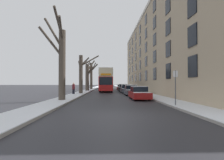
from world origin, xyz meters
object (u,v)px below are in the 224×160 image
(parked_car_0, at_px, (139,93))
(parked_car_1, at_px, (131,90))
(bare_tree_left_0, at_px, (61,60))
(double_decker_bus, at_px, (106,79))
(oncoming_van, at_px, (102,84))
(street_sign_post, at_px, (175,86))
(bare_tree_left_2, at_px, (88,76))
(bare_tree_left_3, at_px, (91,74))
(parked_car_2, at_px, (126,89))
(parked_car_3, at_px, (123,88))
(pedestrian_left_sidewalk, at_px, (74,88))
(bare_tree_left_1, at_px, (82,73))
(parked_car_4, at_px, (121,87))

(parked_car_0, distance_m, parked_car_1, 6.13)
(bare_tree_left_0, height_order, double_decker_bus, bare_tree_left_0)
(double_decker_bus, xyz_separation_m, oncoming_van, (-1.50, 22.03, -1.11))
(double_decker_bus, relative_size, parked_car_1, 2.73)
(street_sign_post, bearing_deg, parked_car_1, 96.50)
(bare_tree_left_2, bearing_deg, oncoming_van, 83.83)
(bare_tree_left_3, height_order, parked_car_0, bare_tree_left_3)
(street_sign_post, bearing_deg, oncoming_van, 98.10)
(double_decker_bus, relative_size, parked_car_2, 2.47)
(bare_tree_left_2, bearing_deg, street_sign_post, -70.29)
(parked_car_1, bearing_deg, parked_car_0, -90.00)
(parked_car_3, bearing_deg, bare_tree_left_0, -110.55)
(double_decker_bus, height_order, pedestrian_left_sidewalk, double_decker_bus)
(parked_car_0, bearing_deg, bare_tree_left_3, 105.17)
(parked_car_1, height_order, parked_car_3, parked_car_3)
(bare_tree_left_2, xyz_separation_m, pedestrian_left_sidewalk, (-0.73, -11.41, -2.20))
(bare_tree_left_1, relative_size, pedestrian_left_sidewalk, 3.52)
(parked_car_0, distance_m, parked_car_3, 17.82)
(bare_tree_left_2, bearing_deg, parked_car_2, -40.51)
(double_decker_bus, bearing_deg, parked_car_1, -71.97)
(double_decker_bus, relative_size, parked_car_4, 2.59)
(oncoming_van, bearing_deg, parked_car_4, -71.91)
(oncoming_van, bearing_deg, bare_tree_left_2, -96.17)
(bare_tree_left_0, relative_size, parked_car_2, 1.80)
(bare_tree_left_2, height_order, street_sign_post, bare_tree_left_2)
(street_sign_post, bearing_deg, parked_car_4, 92.68)
(parked_car_1, relative_size, oncoming_van, 0.71)
(bare_tree_left_2, distance_m, oncoming_van, 21.07)
(bare_tree_left_1, relative_size, parked_car_0, 1.40)
(bare_tree_left_1, relative_size, parked_car_1, 1.54)
(bare_tree_left_1, relative_size, bare_tree_left_2, 0.93)
(bare_tree_left_1, bearing_deg, bare_tree_left_0, -91.55)
(bare_tree_left_3, bearing_deg, parked_car_2, -64.53)
(bare_tree_left_3, relative_size, parked_car_0, 1.78)
(bare_tree_left_3, height_order, pedestrian_left_sidewalk, bare_tree_left_3)
(parked_car_1, bearing_deg, parked_car_2, 90.00)
(parked_car_1, xyz_separation_m, parked_car_4, (0.00, 17.48, -0.02))
(parked_car_4, distance_m, oncoming_van, 16.17)
(parked_car_3, height_order, street_sign_post, street_sign_post)
(pedestrian_left_sidewalk, bearing_deg, parked_car_2, -140.19)
(bare_tree_left_0, xyz_separation_m, parked_car_3, (7.47, 19.92, -3.09))
(bare_tree_left_3, distance_m, street_sign_post, 34.90)
(parked_car_2, xyz_separation_m, parked_car_4, (0.00, 11.73, -0.03))
(pedestrian_left_sidewalk, bearing_deg, street_sign_post, 133.17)
(parked_car_3, distance_m, pedestrian_left_sidewalk, 13.73)
(bare_tree_left_1, distance_m, parked_car_1, 8.01)
(bare_tree_left_0, height_order, parked_car_2, bare_tree_left_0)
(pedestrian_left_sidewalk, bearing_deg, bare_tree_left_1, -106.37)
(bare_tree_left_3, relative_size, street_sign_post, 3.04)
(parked_car_1, xyz_separation_m, street_sign_post, (1.39, -12.23, 0.81))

